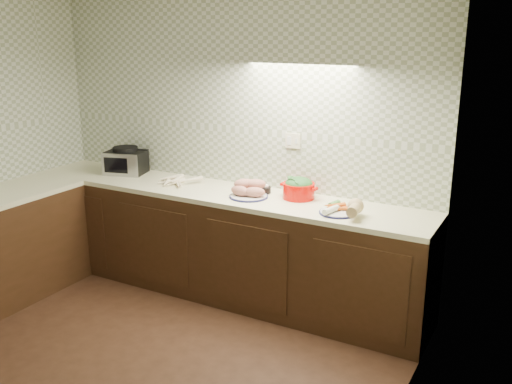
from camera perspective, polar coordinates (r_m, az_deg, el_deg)
The scene contains 8 objects.
room at distance 3.43m, azimuth -17.85°, elevation 5.84°, with size 3.60×3.60×2.60m.
counter at distance 4.68m, azimuth -16.41°, elevation -6.46°, with size 3.60×3.60×0.90m.
toaster_oven at distance 5.38m, azimuth -12.90°, elevation 3.03°, with size 0.41×0.36×0.25m.
parsnip_pile at distance 4.90m, azimuth -7.93°, elevation 0.96°, with size 0.34×0.35×0.07m.
sweet_potato_plate at distance 4.52m, azimuth -0.72°, elevation 0.17°, with size 0.31×0.31×0.14m.
onion_bowl at distance 4.64m, azimuth 0.65°, elevation 0.37°, with size 0.13×0.13×0.10m.
dutch_oven at distance 4.49m, azimuth 4.29°, elevation 0.40°, with size 0.31×0.26×0.17m.
veg_plate at distance 4.15m, azimuth 8.99°, elevation -1.61°, with size 0.33×0.28×0.13m.
Camera 1 is at (2.47, -2.32, 2.19)m, focal length 40.00 mm.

